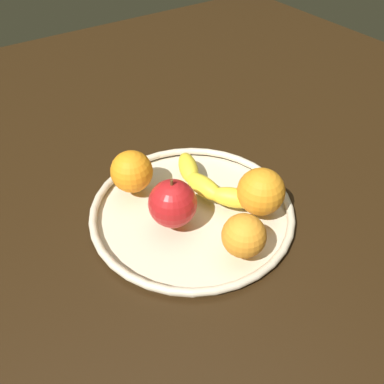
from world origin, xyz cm
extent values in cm
cube|color=black|center=(0.00, 0.00, -2.00)|extent=(169.05, 169.05, 4.00)
cylinder|color=beige|center=(0.00, 0.00, 0.30)|extent=(30.61, 30.61, 0.60)
torus|color=beige|center=(0.00, 0.00, 1.20)|extent=(31.89, 31.89, 1.20)
ellipsoid|color=yellow|center=(-6.69, 3.81, 3.35)|extent=(8.18, 5.74, 3.10)
ellipsoid|color=yellow|center=(-1.44, 3.21, 3.35)|extent=(7.97, 4.30, 3.10)
ellipsoid|color=yellow|center=(3.34, 5.47, 3.35)|extent=(7.73, 7.32, 3.10)
ellipsoid|color=brown|center=(5.90, 7.72, 3.35)|extent=(2.93, 2.95, 2.17)
sphere|color=red|center=(0.99, -4.05, 5.37)|extent=(7.14, 7.14, 7.14)
cylinder|color=#593819|center=(0.99, -4.05, 9.14)|extent=(0.44, 0.44, 1.20)
sphere|color=orange|center=(-9.05, -5.40, 5.18)|extent=(6.76, 6.76, 6.76)
sphere|color=orange|center=(6.24, 8.15, 5.40)|extent=(7.20, 7.20, 7.20)
sphere|color=orange|center=(11.26, 0.78, 4.87)|extent=(6.13, 6.13, 6.13)
camera|label=1|loc=(37.83, -25.72, 45.81)|focal=38.18mm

